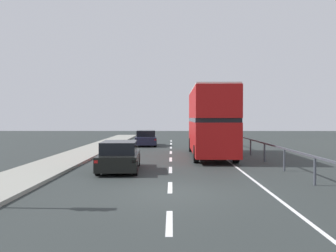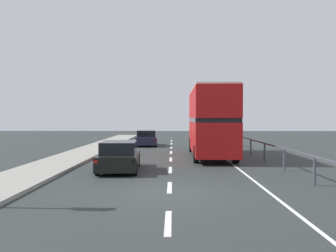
{
  "view_description": "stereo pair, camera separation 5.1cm",
  "coord_description": "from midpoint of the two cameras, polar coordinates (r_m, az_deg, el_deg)",
  "views": [
    {
      "loc": [
        0.05,
        -12.74,
        2.5
      ],
      "look_at": [
        -0.14,
        8.3,
        2.05
      ],
      "focal_mm": 40.91,
      "sensor_mm": 36.0,
      "label": 1
    },
    {
      "loc": [
        0.11,
        -12.74,
        2.5
      ],
      "look_at": [
        -0.14,
        8.3,
        2.05
      ],
      "focal_mm": 40.91,
      "sensor_mm": 36.0,
      "label": 2
    }
  ],
  "objects": [
    {
      "name": "double_decker_bus_red",
      "position": [
        24.67,
        6.28,
        0.81
      ],
      "size": [
        2.57,
        10.07,
        4.35
      ],
      "rotation": [
        0.0,
        0.0,
        -0.01
      ],
      "color": "#AF1212",
      "rests_on": "ground"
    },
    {
      "name": "ground_plane",
      "position": [
        13.0,
        0.18,
        -10.08
      ],
      "size": [
        73.69,
        120.0,
        0.1
      ],
      "primitive_type": "cube",
      "color": "#292F2E"
    },
    {
      "name": "lane_paint_markings",
      "position": [
        21.52,
        5.76,
        -5.44
      ],
      "size": [
        3.48,
        46.0,
        0.01
      ],
      "color": "silver",
      "rests_on": "ground"
    },
    {
      "name": "hatchback_car_near",
      "position": [
        18.3,
        -7.32,
        -4.52
      ],
      "size": [
        2.01,
        4.66,
        1.39
      ],
      "rotation": [
        0.0,
        0.0,
        0.05
      ],
      "color": "black",
      "rests_on": "ground"
    },
    {
      "name": "sedan_car_ahead",
      "position": [
        34.24,
        -3.33,
        -1.84
      ],
      "size": [
        2.04,
        4.63,
        1.39
      ],
      "rotation": [
        0.0,
        0.0,
        0.05
      ],
      "color": "#1D2037",
      "rests_on": "ground"
    },
    {
      "name": "bridge_side_railing",
      "position": [
        22.43,
        14.13,
        -2.91
      ],
      "size": [
        0.1,
        42.0,
        1.09
      ],
      "color": "#43464F",
      "rests_on": "ground"
    }
  ]
}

